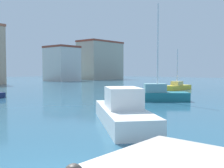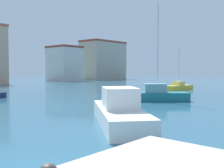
# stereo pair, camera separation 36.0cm
# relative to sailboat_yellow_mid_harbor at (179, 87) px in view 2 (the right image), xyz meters

# --- Properties ---
(water) EXTENTS (160.00, 160.00, 0.00)m
(water) POSITION_rel_sailboat_yellow_mid_harbor_xyz_m (-15.96, 7.08, -0.44)
(water) COLOR #285670
(water) RESTS_ON ground
(sailboat_yellow_mid_harbor) EXTENTS (5.02, 2.05, 5.61)m
(sailboat_yellow_mid_harbor) POSITION_rel_sailboat_yellow_mid_harbor_xyz_m (0.00, 0.00, 0.00)
(sailboat_yellow_mid_harbor) COLOR gold
(sailboat_yellow_mid_harbor) RESTS_ON water
(motorboat_white_inner_mooring) EXTENTS (6.14, 6.73, 1.86)m
(motorboat_white_inner_mooring) POSITION_rel_sailboat_yellow_mid_harbor_xyz_m (-23.69, -9.25, 0.20)
(motorboat_white_inner_mooring) COLOR white
(motorboat_white_inner_mooring) RESTS_ON water
(sailboat_teal_far_right) EXTENTS (4.84, 5.26, 8.47)m
(sailboat_teal_far_right) POSITION_rel_sailboat_yellow_mid_harbor_xyz_m (-13.58, -5.06, 0.15)
(sailboat_teal_far_right) COLOR #1E707A
(sailboat_teal_far_right) RESTS_ON water
(warehouse_block) EXTENTS (6.65, 7.62, 8.83)m
(warehouse_block) POSITION_rel_sailboat_yellow_mid_harbor_xyz_m (10.11, 37.37, 3.99)
(warehouse_block) COLOR beige
(warehouse_block) RESTS_ON ground
(waterfront_apartments) EXTENTS (13.25, 7.41, 11.27)m
(waterfront_apartments) POSITION_rel_sailboat_yellow_mid_harbor_xyz_m (25.10, 37.96, 5.21)
(waterfront_apartments) COLOR #B2A893
(waterfront_apartments) RESTS_ON ground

